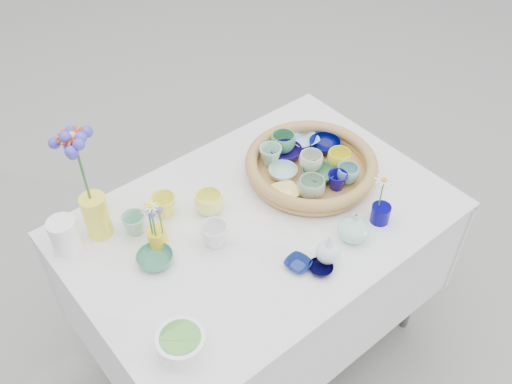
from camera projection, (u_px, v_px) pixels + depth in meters
ground at (259, 340)px, 2.44m from camera, size 80.00×80.00×0.00m
display_table at (259, 340)px, 2.44m from camera, size 1.26×0.86×0.77m
wicker_tray at (311, 166)px, 2.04m from camera, size 0.47×0.47×0.08m
tray_ceramic_0 at (286, 152)px, 2.10m from camera, size 0.14×0.14×0.04m
tray_ceramic_1 at (324, 145)px, 2.13m from camera, size 0.12×0.12×0.04m
tray_ceramic_2 at (339, 159)px, 2.05m from camera, size 0.11×0.11×0.07m
tray_ceramic_3 at (318, 174)px, 2.01m from camera, size 0.12×0.12×0.04m
tray_ceramic_4 at (311, 188)px, 1.93m from camera, size 0.11×0.11×0.07m
tray_ceramic_5 at (283, 172)px, 2.02m from camera, size 0.12×0.12×0.03m
tray_ceramic_6 at (270, 156)px, 2.06m from camera, size 0.10×0.10×0.08m
tray_ceramic_7 at (311, 162)px, 2.04m from camera, size 0.11×0.11×0.07m
tray_ceramic_8 at (304, 140)px, 2.16m from camera, size 0.12×0.12×0.03m
tray_ceramic_9 at (337, 181)px, 1.97m from camera, size 0.09×0.09×0.07m
tray_ceramic_10 at (285, 192)px, 1.96m from camera, size 0.12×0.12×0.02m
tray_ceramic_11 at (347, 174)px, 1.99m from camera, size 0.10×0.10×0.06m
tray_ceramic_12 at (283, 143)px, 2.11m from camera, size 0.12×0.12×0.07m
loose_ceramic_0 at (164, 206)px, 1.90m from camera, size 0.11×0.11×0.08m
loose_ceramic_1 at (209, 203)px, 1.91m from camera, size 0.12×0.12×0.08m
loose_ceramic_2 at (155, 259)px, 1.76m from camera, size 0.12×0.12×0.04m
loose_ceramic_3 at (214, 235)px, 1.80m from camera, size 0.10×0.10×0.08m
loose_ceramic_4 at (298, 264)px, 1.76m from camera, size 0.09×0.09×0.02m
loose_ceramic_5 at (134, 224)px, 1.84m from camera, size 0.10×0.10×0.07m
loose_ceramic_6 at (321, 269)px, 1.74m from camera, size 0.09×0.09×0.02m
fluted_bowl at (181, 344)px, 1.53m from camera, size 0.17×0.17×0.07m
bud_vase_paleblue at (328, 248)px, 1.74m from camera, size 0.08×0.08×0.12m
bud_vase_seafoam at (354, 227)px, 1.81m from camera, size 0.11×0.11×0.11m
bud_vase_cobalt at (380, 214)px, 1.88m from camera, size 0.08×0.08×0.06m
single_daisy at (381, 193)px, 1.83m from camera, size 0.09×0.09×0.13m
tall_vase_yellow at (96, 215)px, 1.81m from camera, size 0.10×0.10×0.16m
gerbera at (81, 168)px, 1.67m from camera, size 0.12×0.12×0.26m
hydrangea at (83, 172)px, 1.68m from camera, size 0.11×0.11×0.31m
white_pitcher at (65, 235)px, 1.77m from camera, size 0.15×0.12×0.12m
daisy_cup at (158, 238)px, 1.80m from camera, size 0.07×0.07×0.07m
daisy_posy at (156, 218)px, 1.72m from camera, size 0.10×0.10×0.14m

